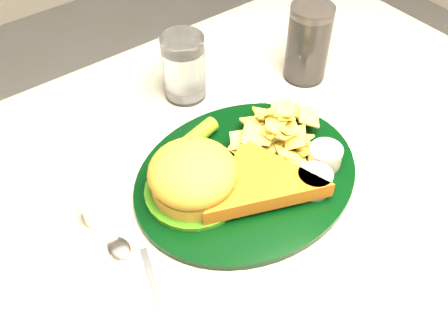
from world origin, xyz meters
The scene contains 7 objects.
table centered at (0.00, 0.00, 0.38)m, with size 1.20×0.80×0.75m, color #99958A, non-canonical shape.
dinner_plate centered at (0.04, 0.00, 0.79)m, with size 0.35×0.29×0.08m, color black, non-canonical shape.
water_glass centered at (0.07, 0.22, 0.81)m, with size 0.07×0.07×0.11m, color white.
cola_glass centered at (0.28, 0.13, 0.82)m, with size 0.08×0.08×0.14m, color black.
fork_napkin centered at (0.16, -0.01, 0.76)m, with size 0.14×0.18×0.01m, color white, non-canonical shape.
spoon centered at (-0.17, -0.06, 0.75)m, with size 0.04×0.13×0.01m, color white, non-canonical shape.
ramekin centered at (-0.17, 0.07, 0.77)m, with size 0.05×0.05×0.03m, color silver.
Camera 1 is at (-0.29, -0.37, 1.31)m, focal length 40.00 mm.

